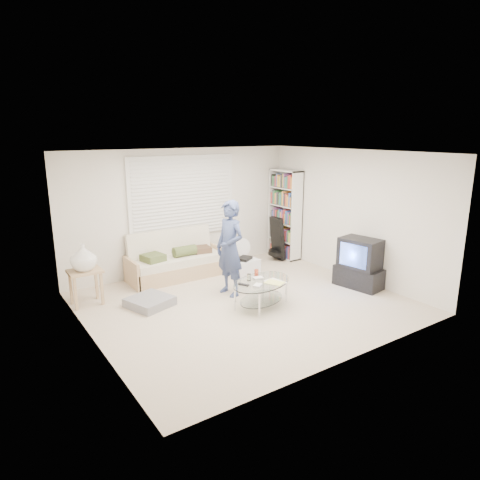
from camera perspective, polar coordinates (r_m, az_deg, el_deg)
ground at (r=7.31m, az=0.69°, el=-8.42°), size 5.00×5.00×0.00m
room_shell at (r=7.24m, az=-1.44°, el=4.82°), size 5.02×4.52×2.51m
window_blinds at (r=8.73m, az=-7.56°, el=5.80°), size 2.32×0.08×1.62m
futon_sofa at (r=8.56m, az=-8.54°, el=-2.96°), size 1.91×0.77×0.93m
grey_floor_pillow at (r=7.33m, az=-11.94°, el=-8.05°), size 0.81×0.81×0.14m
side_table at (r=7.46m, az=-20.13°, el=-2.51°), size 0.53×0.43×1.05m
bookshelf at (r=9.74m, az=5.99°, el=3.43°), size 0.31×0.84×1.99m
guitar_case at (r=9.57m, az=4.98°, el=-0.23°), size 0.35×0.36×0.97m
floor_fan at (r=9.05m, az=0.23°, el=-1.40°), size 0.39×0.26×0.64m
storage_bin at (r=8.59m, az=0.60°, el=-3.64°), size 0.58×0.43×0.38m
tv_unit at (r=8.20m, az=15.61°, el=-3.06°), size 0.59×0.91×0.93m
coffee_table at (r=7.06m, az=2.85°, el=-6.20°), size 1.37×1.10×0.56m
standing_person at (r=7.44m, az=-1.36°, el=-1.13°), size 0.48×0.66×1.69m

